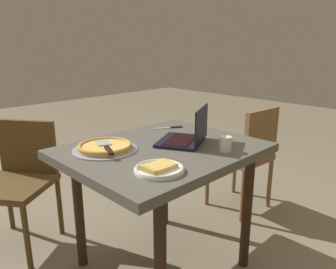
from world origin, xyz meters
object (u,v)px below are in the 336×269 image
at_px(table_knife, 171,127).
at_px(drink_cup, 225,144).
at_px(pizza_tray, 105,147).
at_px(chair_near, 248,152).
at_px(chair_far, 19,175).
at_px(dining_table, 162,162).
at_px(pizza_plate, 159,169).
at_px(laptop, 187,136).

bearing_deg(table_knife, drink_cup, -104.67).
relative_size(pizza_tray, chair_near, 0.41).
distance_m(drink_cup, chair_far, 1.36).
xyz_separation_m(dining_table, table_knife, (0.33, 0.26, 0.10)).
bearing_deg(table_knife, pizza_plate, -139.00).
xyz_separation_m(dining_table, drink_cup, (0.18, -0.29, 0.13)).
distance_m(pizza_plate, drink_cup, 0.45).
bearing_deg(chair_near, chair_far, 151.17).
bearing_deg(drink_cup, table_knife, 75.33).
height_order(pizza_plate, drink_cup, drink_cup).
bearing_deg(chair_near, drink_cup, -157.11).
height_order(pizza_plate, table_knife, pizza_plate).
bearing_deg(chair_far, drink_cup, -59.08).
distance_m(pizza_plate, chair_far, 1.16).
height_order(laptop, pizza_plate, laptop).
xyz_separation_m(pizza_plate, chair_far, (-0.23, 1.10, -0.29)).
height_order(pizza_tray, table_knife, pizza_tray).
height_order(laptop, chair_far, laptop).
xyz_separation_m(drink_cup, chair_far, (-0.68, 1.14, -0.32)).
bearing_deg(pizza_tray, drink_cup, -46.24).
distance_m(table_knife, drink_cup, 0.57).
height_order(dining_table, table_knife, table_knife).
height_order(dining_table, chair_far, chair_far).
xyz_separation_m(dining_table, chair_far, (-0.50, 0.84, -0.19)).
distance_m(dining_table, chair_near, 0.99).
relative_size(laptop, chair_far, 0.45).
distance_m(dining_table, pizza_tray, 0.33).
bearing_deg(drink_cup, chair_near, 22.89).
bearing_deg(chair_near, laptop, -173.71).
bearing_deg(pizza_tray, laptop, -29.06).
distance_m(table_knife, chair_near, 0.73).
bearing_deg(table_knife, laptop, -120.57).
distance_m(drink_cup, chair_near, 0.91).
relative_size(dining_table, pizza_plate, 4.62).
bearing_deg(pizza_plate, laptop, 26.32).
distance_m(pizza_tray, chair_far, 0.77).
relative_size(dining_table, drink_cup, 12.91).
bearing_deg(pizza_plate, table_knife, 41.00).
height_order(drink_cup, chair_far, drink_cup).
xyz_separation_m(pizza_plate, pizza_tray, (0.00, 0.43, 0.00)).
height_order(pizza_plate, pizza_tray, same).
xyz_separation_m(table_knife, chair_near, (0.64, -0.22, -0.28)).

